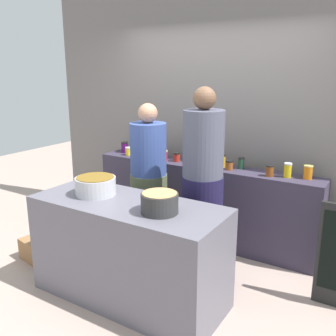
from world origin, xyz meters
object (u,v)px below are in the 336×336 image
preserve_jar_5 (177,157)px  preserve_jar_6 (190,158)px  preserve_jar_4 (164,155)px  preserve_jar_10 (229,165)px  preserve_jar_12 (270,171)px  cook_with_tongs (149,188)px  preserve_jar_9 (222,161)px  preserve_jar_11 (241,163)px  preserve_jar_3 (160,153)px  preserve_jar_1 (129,151)px  preserve_jar_2 (145,153)px  preserve_jar_7 (195,160)px  preserve_jar_14 (308,172)px  cooking_pot_left (96,186)px  cook_in_cap (202,194)px  preserve_jar_8 (209,161)px  preserve_jar_0 (124,147)px  bread_crate (42,248)px  preserve_jar_13 (288,170)px  cooking_pot_center (160,203)px

preserve_jar_5 → preserve_jar_6: 0.17m
preserve_jar_4 → preserve_jar_10: bearing=0.4°
preserve_jar_12 → cook_with_tongs: bearing=-155.9°
preserve_jar_10 → preserve_jar_9: bearing=151.3°
preserve_jar_4 → cook_with_tongs: bearing=-75.2°
preserve_jar_11 → preserve_jar_3: bearing=-178.4°
preserve_jar_1 → preserve_jar_9: 1.26m
preserve_jar_2 → preserve_jar_10: size_ratio=1.04×
preserve_jar_1 → preserve_jar_10: bearing=0.6°
preserve_jar_7 → preserve_jar_2: bearing=179.9°
preserve_jar_7 → preserve_jar_12: (0.86, -0.00, -0.00)m
preserve_jar_1 → preserve_jar_14: (2.17, 0.10, 0.02)m
cooking_pot_left → cook_in_cap: bearing=43.4°
preserve_jar_3 → preserve_jar_9: size_ratio=0.95×
preserve_jar_8 → preserve_jar_0: bearing=177.3°
cook_with_tongs → cook_in_cap: size_ratio=0.90×
preserve_jar_2 → preserve_jar_0: bearing=165.5°
preserve_jar_6 → cooking_pot_left: (-0.19, -1.42, 0.00)m
preserve_jar_2 → preserve_jar_8: 0.86m
cook_in_cap → bread_crate: (-1.60, -0.62, -0.72)m
preserve_jar_0 → cook_in_cap: size_ratio=0.08×
preserve_jar_12 → preserve_jar_4: bearing=179.3°
bread_crate → preserve_jar_5: bearing=55.6°
cook_in_cap → preserve_jar_9: bearing=99.5°
preserve_jar_5 → cook_in_cap: (0.69, -0.70, -0.14)m
cooking_pot_left → preserve_jar_11: bearing=61.3°
bread_crate → cook_in_cap: bearing=21.2°
preserve_jar_1 → preserve_jar_5: size_ratio=0.98×
preserve_jar_9 → cook_with_tongs: cook_with_tongs is taller
cooking_pot_left → preserve_jar_12: bearing=49.0°
preserve_jar_2 → preserve_jar_13: size_ratio=0.72×
preserve_jar_1 → preserve_jar_12: size_ratio=0.90×
cooking_pot_center → cook_in_cap: size_ratio=0.16×
preserve_jar_7 → cooking_pot_left: bearing=-102.7°
preserve_jar_1 → preserve_jar_14: bearing=2.6°
preserve_jar_8 → preserve_jar_11: (0.35, 0.08, -0.00)m
cooking_pot_left → cook_with_tongs: size_ratio=0.22×
preserve_jar_0 → bread_crate: bearing=-93.0°
preserve_jar_2 → preserve_jar_4: bearing=2.3°
preserve_jar_10 → preserve_jar_12: bearing=-2.8°
preserve_jar_3 → preserve_jar_13: size_ratio=0.90×
preserve_jar_6 → cooking_pot_center: bearing=-70.2°
preserve_jar_1 → preserve_jar_2: 0.25m
preserve_jar_2 → preserve_jar_5: size_ratio=1.00×
preserve_jar_13 → preserve_jar_7: bearing=-177.0°
preserve_jar_3 → preserve_jar_6: preserve_jar_3 is taller
preserve_jar_1 → cook_with_tongs: (0.67, -0.52, -0.23)m
preserve_jar_4 → preserve_jar_14: 1.64m
preserve_jar_4 → preserve_jar_12: size_ratio=1.05×
preserve_jar_3 → cook_in_cap: bearing=-37.9°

